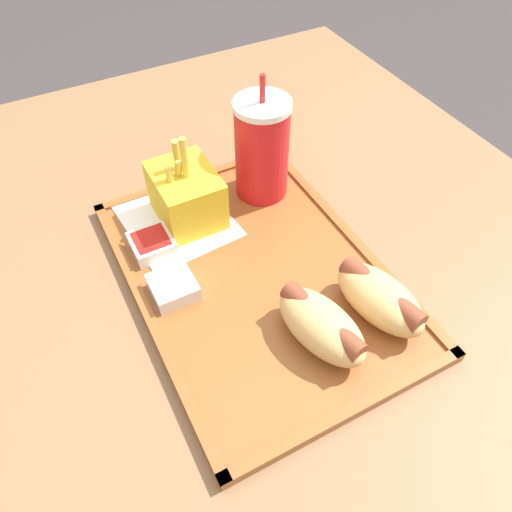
{
  "coord_description": "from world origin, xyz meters",
  "views": [
    {
      "loc": [
        0.34,
        -0.18,
        1.23
      ],
      "look_at": [
        0.01,
        -0.01,
        0.8
      ],
      "focal_mm": 35.0,
      "sensor_mm": 36.0,
      "label": 1
    }
  ],
  "objects_px": {
    "hot_dog_far": "(380,298)",
    "sauce_cup_ketchup": "(152,244)",
    "soda_cup": "(262,149)",
    "hot_dog_near": "(321,325)",
    "fries_carton": "(186,195)",
    "sauce_cup_mayo": "(173,287)"
  },
  "relations": [
    {
      "from": "hot_dog_far",
      "to": "sauce_cup_ketchup",
      "type": "relative_size",
      "value": 2.48
    },
    {
      "from": "soda_cup",
      "to": "hot_dog_near",
      "type": "height_order",
      "value": "soda_cup"
    },
    {
      "from": "fries_carton",
      "to": "hot_dog_near",
      "type": "bearing_deg",
      "value": 11.89
    },
    {
      "from": "hot_dog_near",
      "to": "sauce_cup_ketchup",
      "type": "height_order",
      "value": "hot_dog_near"
    },
    {
      "from": "hot_dog_far",
      "to": "sauce_cup_mayo",
      "type": "xyz_separation_m",
      "value": [
        -0.13,
        -0.19,
        -0.02
      ]
    },
    {
      "from": "soda_cup",
      "to": "sauce_cup_ketchup",
      "type": "relative_size",
      "value": 3.48
    },
    {
      "from": "hot_dog_far",
      "to": "fries_carton",
      "type": "relative_size",
      "value": 0.99
    },
    {
      "from": "fries_carton",
      "to": "sauce_cup_mayo",
      "type": "relative_size",
      "value": 2.5
    },
    {
      "from": "hot_dog_far",
      "to": "hot_dog_near",
      "type": "bearing_deg",
      "value": -90.0
    },
    {
      "from": "hot_dog_far",
      "to": "sauce_cup_ketchup",
      "type": "height_order",
      "value": "hot_dog_far"
    },
    {
      "from": "sauce_cup_mayo",
      "to": "sauce_cup_ketchup",
      "type": "bearing_deg",
      "value": 178.81
    },
    {
      "from": "soda_cup",
      "to": "sauce_cup_mayo",
      "type": "height_order",
      "value": "soda_cup"
    },
    {
      "from": "hot_dog_far",
      "to": "hot_dog_near",
      "type": "height_order",
      "value": "same"
    },
    {
      "from": "soda_cup",
      "to": "fries_carton",
      "type": "xyz_separation_m",
      "value": [
        0.0,
        -0.11,
        -0.03
      ]
    },
    {
      "from": "fries_carton",
      "to": "sauce_cup_ketchup",
      "type": "bearing_deg",
      "value": -60.89
    },
    {
      "from": "fries_carton",
      "to": "hot_dog_far",
      "type": "bearing_deg",
      "value": 27.65
    },
    {
      "from": "sauce_cup_mayo",
      "to": "sauce_cup_ketchup",
      "type": "xyz_separation_m",
      "value": [
        -0.07,
        0.0,
        0.0
      ]
    },
    {
      "from": "sauce_cup_mayo",
      "to": "hot_dog_near",
      "type": "bearing_deg",
      "value": 41.31
    },
    {
      "from": "sauce_cup_mayo",
      "to": "sauce_cup_ketchup",
      "type": "height_order",
      "value": "same"
    },
    {
      "from": "fries_carton",
      "to": "sauce_cup_ketchup",
      "type": "xyz_separation_m",
      "value": [
        0.03,
        -0.06,
        -0.03
      ]
    },
    {
      "from": "hot_dog_near",
      "to": "sauce_cup_ketchup",
      "type": "xyz_separation_m",
      "value": [
        -0.2,
        -0.11,
        -0.02
      ]
    },
    {
      "from": "fries_carton",
      "to": "sauce_cup_mayo",
      "type": "bearing_deg",
      "value": -30.41
    }
  ]
}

